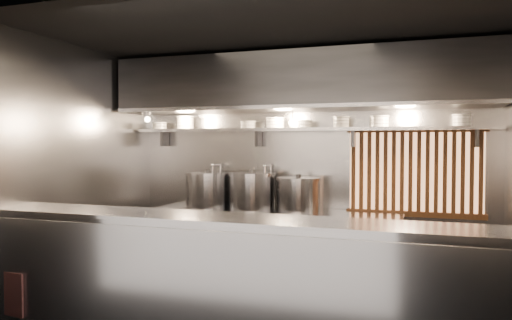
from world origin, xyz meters
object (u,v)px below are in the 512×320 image
Objects in this scene: heat_lamp at (146,115)px; stock_pot_left at (208,190)px; stock_pot_mid at (252,191)px; stock_pot_right at (299,194)px; pendant_bulb at (293,122)px.

heat_lamp is 1.22m from stock_pot_left.
heat_lamp reaches higher than stock_pot_mid.
stock_pot_left is 0.88× the size of stock_pot_right.
stock_pot_mid is 0.58m from stock_pot_right.
pendant_bulb is at bearing 160.42° from stock_pot_right.
stock_pot_left is 0.60m from stock_pot_mid.
stock_pot_mid is at bearing -171.70° from pendant_bulb.
pendant_bulb is at bearing 8.30° from stock_pot_mid.
pendant_bulb is 1.37m from stock_pot_left.
stock_pot_mid reaches higher than stock_pot_left.
stock_pot_mid is at bearing -175.86° from stock_pot_right.
stock_pot_left is 0.93× the size of stock_pot_mid.
stock_pot_right is (1.88, 0.32, -0.96)m from heat_lamp.
heat_lamp is 1.63m from stock_pot_mid.
stock_pot_mid is (1.31, 0.28, -0.94)m from heat_lamp.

